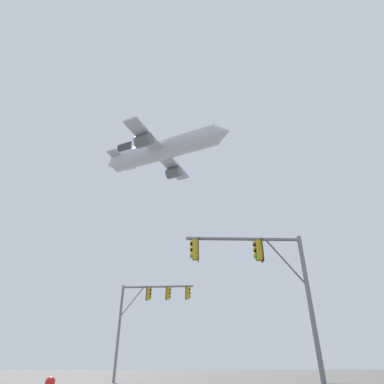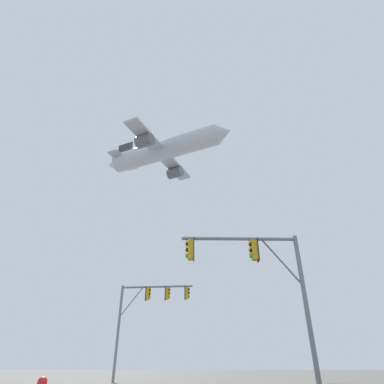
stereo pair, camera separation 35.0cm
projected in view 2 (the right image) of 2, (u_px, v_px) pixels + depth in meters
signal_pole_near at (260, 271)px, 13.60m from camera, size 5.29×0.52×6.31m
signal_pole_far at (149, 305)px, 24.44m from camera, size 5.75×0.85×6.73m
airplane at (165, 150)px, 56.84m from camera, size 24.16×18.66×6.90m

